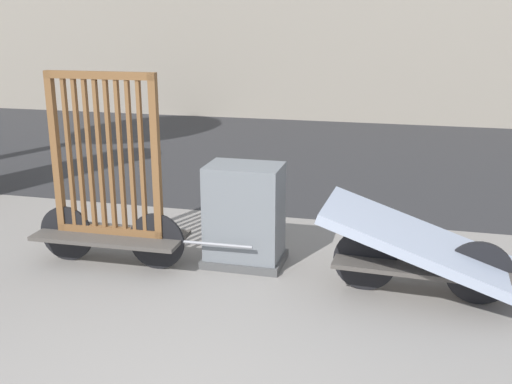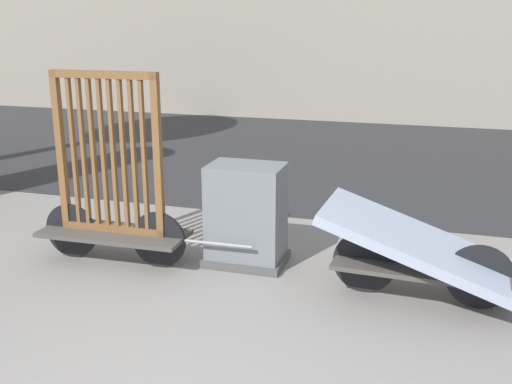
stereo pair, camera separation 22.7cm
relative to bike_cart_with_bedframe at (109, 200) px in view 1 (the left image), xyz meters
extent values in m
cube|color=#2D2D30|center=(1.48, 5.51, -0.67)|extent=(56.00, 7.29, 0.01)
cube|color=#4C4742|center=(-0.01, 0.00, -0.37)|extent=(1.50, 0.59, 0.04)
cylinder|color=black|center=(0.48, 0.01, -0.39)|extent=(0.57, 0.04, 0.57)
cylinder|color=black|center=(-0.49, -0.01, -0.39)|extent=(0.57, 0.04, 0.57)
cylinder|color=gray|center=(1.09, 0.02, -0.37)|extent=(0.70, 0.04, 0.03)
cube|color=brown|center=(-0.01, 0.00, -0.31)|extent=(1.11, 0.09, 0.07)
cube|color=brown|center=(-0.01, 0.00, 1.20)|extent=(1.11, 0.09, 0.07)
cube|color=brown|center=(-0.53, -0.01, 0.44)|extent=(0.07, 0.07, 1.58)
cube|color=brown|center=(0.51, 0.01, 0.44)|extent=(0.07, 0.07, 1.58)
cube|color=brown|center=(-0.38, -0.01, 0.44)|extent=(0.04, 0.05, 1.51)
cube|color=brown|center=(-0.28, 0.00, 0.44)|extent=(0.04, 0.05, 1.51)
cube|color=brown|center=(-0.17, 0.00, 0.44)|extent=(0.04, 0.05, 1.51)
cube|color=brown|center=(-0.06, 0.00, 0.44)|extent=(0.04, 0.05, 1.51)
cube|color=brown|center=(0.05, 0.00, 0.44)|extent=(0.04, 0.05, 1.51)
cube|color=brown|center=(0.16, 0.00, 0.44)|extent=(0.04, 0.05, 1.51)
cube|color=brown|center=(0.26, 0.00, 0.44)|extent=(0.04, 0.05, 1.51)
cube|color=brown|center=(0.37, 0.01, 0.44)|extent=(0.04, 0.05, 1.51)
cube|color=#4C4742|center=(2.97, 0.00, -0.37)|extent=(1.52, 0.63, 0.04)
cylinder|color=black|center=(3.46, -0.02, -0.39)|extent=(0.57, 0.06, 0.57)
cylinder|color=black|center=(2.49, 0.02, -0.39)|extent=(0.57, 0.06, 0.57)
cube|color=#9EA8BC|center=(2.97, 0.00, -0.16)|extent=(1.78, 0.99, 0.64)
cube|color=#4C4C4C|center=(1.28, 0.35, -0.63)|extent=(0.79, 0.56, 0.08)
cube|color=slate|center=(1.28, 0.35, -0.16)|extent=(0.73, 0.50, 1.02)
camera|label=1|loc=(2.76, -5.06, 1.71)|focal=42.00mm
camera|label=2|loc=(2.98, -5.00, 1.71)|focal=42.00mm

